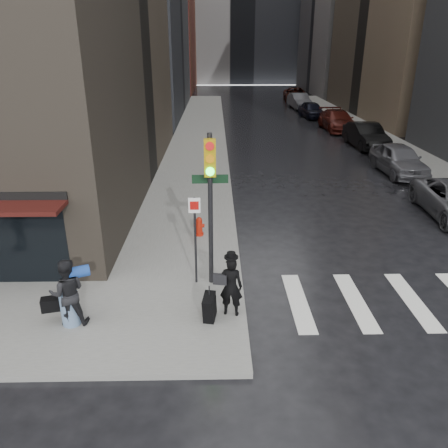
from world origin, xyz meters
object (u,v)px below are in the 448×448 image
(parked_car_4, at_px, (312,110))
(parked_car_1, at_px, (399,159))
(traffic_light, at_px, (209,192))
(parked_car_6, at_px, (295,95))
(parked_car_2, at_px, (366,136))
(fire_hydrant, at_px, (199,227))
(parked_car_5, at_px, (299,101))
(man_jeans, at_px, (67,293))
(parked_car_3, at_px, (337,120))
(man_overcoat, at_px, (227,290))

(parked_car_4, bearing_deg, parked_car_1, -93.69)
(traffic_light, distance_m, parked_car_4, 33.37)
(parked_car_4, relative_size, parked_car_6, 0.75)
(parked_car_1, bearing_deg, parked_car_4, 90.56)
(parked_car_1, xyz_separation_m, parked_car_2, (0.34, 6.62, 0.02))
(parked_car_1, height_order, parked_car_6, parked_car_6)
(fire_hydrant, xyz_separation_m, parked_car_5, (9.93, 35.01, 0.36))
(parked_car_2, bearing_deg, man_jeans, -126.84)
(parked_car_5, bearing_deg, parked_car_3, -90.67)
(man_jeans, distance_m, parked_car_3, 30.46)
(parked_car_2, distance_m, parked_car_6, 26.47)
(man_jeans, relative_size, parked_car_1, 0.37)
(man_overcoat, distance_m, parked_car_5, 41.15)
(traffic_light, bearing_deg, fire_hydrant, 95.67)
(parked_car_4, height_order, parked_car_6, parked_car_6)
(parked_car_3, relative_size, parked_car_4, 1.25)
(parked_car_2, distance_m, parked_car_4, 13.27)
(parked_car_1, xyz_separation_m, parked_car_4, (-0.66, 19.85, -0.06))
(traffic_light, distance_m, parked_car_1, 15.93)
(man_jeans, xyz_separation_m, traffic_light, (3.44, 1.90, 1.93))
(traffic_light, relative_size, parked_car_2, 0.87)
(man_overcoat, distance_m, parked_car_1, 16.79)
(fire_hydrant, height_order, parked_car_2, parked_car_2)
(parked_car_2, height_order, parked_car_5, parked_car_2)
(man_jeans, bearing_deg, parked_car_4, -124.94)
(fire_hydrant, relative_size, parked_car_1, 0.15)
(parked_car_2, bearing_deg, parked_car_1, -95.56)
(man_overcoat, relative_size, fire_hydrant, 2.56)
(parked_car_5, bearing_deg, fire_hydrant, -109.96)
(man_jeans, distance_m, parked_car_6, 48.99)
(man_jeans, bearing_deg, parked_car_3, -130.75)
(parked_car_3, bearing_deg, man_jeans, -118.06)
(fire_hydrant, relative_size, parked_car_4, 0.16)
(fire_hydrant, distance_m, parked_car_4, 30.09)
(parked_car_3, bearing_deg, fire_hydrant, -117.47)
(fire_hydrant, distance_m, parked_car_3, 24.28)
(man_overcoat, distance_m, traffic_light, 2.66)
(traffic_light, height_order, parked_car_3, traffic_light)
(man_overcoat, distance_m, parked_car_4, 34.73)
(traffic_light, bearing_deg, parked_car_5, 74.87)
(parked_car_1, bearing_deg, parked_car_6, 88.61)
(traffic_light, bearing_deg, parked_car_1, 48.47)
(traffic_light, relative_size, parked_car_6, 0.74)
(man_jeans, bearing_deg, parked_car_1, -148.30)
(man_overcoat, distance_m, parked_car_6, 47.77)
(man_overcoat, height_order, man_jeans, man_jeans)
(parked_car_3, bearing_deg, parked_car_4, 95.31)
(parked_car_6, bearing_deg, man_jeans, -101.38)
(traffic_light, height_order, parked_car_5, traffic_light)
(traffic_light, xyz_separation_m, fire_hydrant, (-0.43, 3.51, -2.51))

